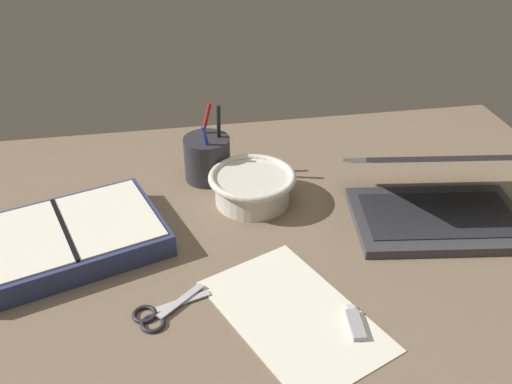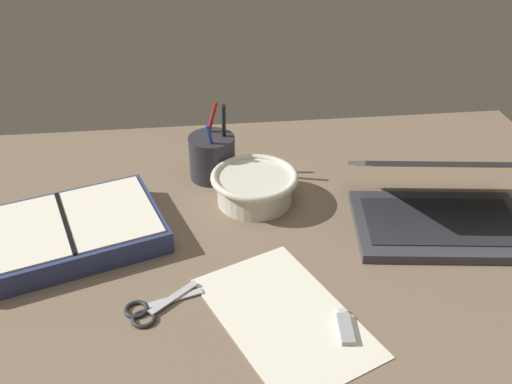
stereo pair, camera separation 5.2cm
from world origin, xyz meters
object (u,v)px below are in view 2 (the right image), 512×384
at_px(laptop, 440,203).
at_px(planner, 67,232).
at_px(bowl, 254,186).
at_px(scissors, 148,310).
at_px(pen_cup, 212,157).

xyz_separation_m(laptop, planner, (-0.69, 0.02, -0.02)).
distance_m(laptop, bowl, 0.36).
distance_m(bowl, scissors, 0.35).
height_order(bowl, pen_cup, pen_cup).
bearing_deg(bowl, pen_cup, 125.15).
bearing_deg(laptop, bowl, 169.24).
relative_size(laptop, scissors, 2.81).
height_order(laptop, bowl, laptop).
bearing_deg(pen_cup, planner, -143.26).
distance_m(pen_cup, scissors, 0.42).
distance_m(laptop, planner, 0.69).
xyz_separation_m(laptop, bowl, (-0.34, 0.11, -0.01)).
bearing_deg(scissors, bowl, 26.97).
bearing_deg(planner, laptop, -19.83).
xyz_separation_m(pen_cup, scissors, (-0.12, -0.40, -0.04)).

